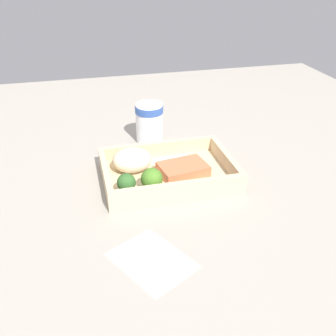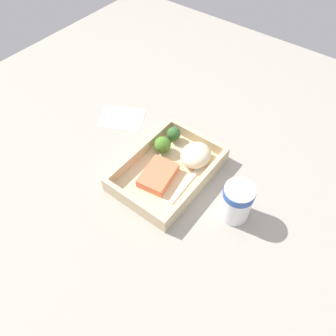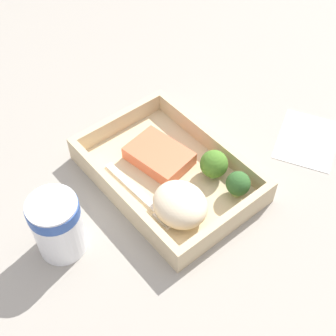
# 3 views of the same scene
# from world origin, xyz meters

# --- Properties ---
(ground_plane) EXTENTS (1.60, 1.60, 0.02)m
(ground_plane) POSITION_xyz_m (0.00, 0.00, -0.01)
(ground_plane) COLOR gray
(takeout_tray) EXTENTS (0.28, 0.20, 0.01)m
(takeout_tray) POSITION_xyz_m (0.00, 0.00, 0.01)
(takeout_tray) COLOR #CEB68C
(takeout_tray) RESTS_ON ground_plane
(tray_rim) EXTENTS (0.28, 0.20, 0.03)m
(tray_rim) POSITION_xyz_m (0.00, 0.00, 0.03)
(tray_rim) COLOR #CEB68C
(tray_rim) RESTS_ON takeout_tray
(salmon_fillet) EXTENTS (0.11, 0.09, 0.02)m
(salmon_fillet) POSITION_xyz_m (-0.03, 0.01, 0.02)
(salmon_fillet) COLOR #E36D46
(salmon_fillet) RESTS_ON takeout_tray
(mashed_potatoes) EXTENTS (0.09, 0.08, 0.05)m
(mashed_potatoes) POSITION_xyz_m (0.07, -0.04, 0.04)
(mashed_potatoes) COLOR beige
(mashed_potatoes) RESTS_ON takeout_tray
(broccoli_floret_1) EXTENTS (0.04, 0.04, 0.05)m
(broccoli_floret_1) POSITION_xyz_m (0.05, 0.05, 0.04)
(broccoli_floret_1) COLOR #7DA659
(broccoli_floret_1) RESTS_ON takeout_tray
(broccoli_floret_2) EXTENTS (0.04, 0.04, 0.05)m
(broccoli_floret_2) POSITION_xyz_m (0.10, 0.06, 0.04)
(broccoli_floret_2) COLOR #829A51
(broccoli_floret_2) RESTS_ON takeout_tray
(fork) EXTENTS (0.16, 0.02, 0.00)m
(fork) POSITION_xyz_m (0.01, -0.06, 0.01)
(fork) COLOR silver
(fork) RESTS_ON takeout_tray
(paper_cup) EXTENTS (0.07, 0.07, 0.10)m
(paper_cup) POSITION_xyz_m (-0.00, -0.20, 0.06)
(paper_cup) COLOR white
(paper_cup) RESTS_ON ground_plane
(receipt_slip) EXTENTS (0.15, 0.16, 0.00)m
(receipt_slip) POSITION_xyz_m (0.09, 0.24, 0.00)
(receipt_slip) COLOR white
(receipt_slip) RESTS_ON ground_plane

